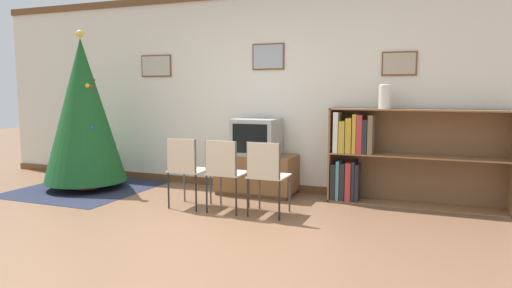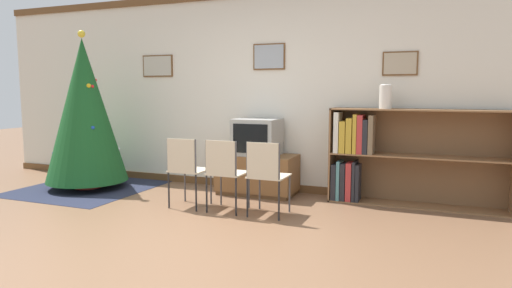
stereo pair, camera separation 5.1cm
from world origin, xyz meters
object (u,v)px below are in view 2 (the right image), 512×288
object	(u,v)px
television	(257,137)
vase	(386,96)
bookshelf	(384,156)
tv_console	(257,174)
christmas_tree	(85,111)
folding_chair_right	(266,174)
folding_chair_center	(225,171)
folding_chair_left	(186,168)

from	to	relation	value
television	vase	bearing A→B (deg)	2.43
bookshelf	television	bearing A→B (deg)	-176.19
tv_console	christmas_tree	bearing A→B (deg)	-166.37
folding_chair_right	vase	xyz separation A→B (m)	(1.10, 1.05, 0.82)
christmas_tree	folding_chair_center	xyz separation A→B (m)	(2.33, -0.42, -0.61)
christmas_tree	folding_chair_center	world-z (taller)	christmas_tree
television	folding_chair_center	world-z (taller)	television
tv_console	folding_chair_right	world-z (taller)	folding_chair_right
folding_chair_center	vase	distance (m)	2.08
folding_chair_center	folding_chair_right	bearing A→B (deg)	0.00
christmas_tree	television	world-z (taller)	christmas_tree
vase	folding_chair_right	bearing A→B (deg)	-136.47
christmas_tree	bookshelf	world-z (taller)	christmas_tree
tv_console	folding_chair_left	bearing A→B (deg)	-116.79
television	bookshelf	distance (m)	1.62
folding_chair_right	vase	bearing A→B (deg)	43.53
christmas_tree	folding_chair_right	distance (m)	2.92
vase	bookshelf	bearing A→B (deg)	80.15
folding_chair_center	folding_chair_right	size ratio (longest dim) A/B	1.00
christmas_tree	folding_chair_left	xyz separation A→B (m)	(1.83, -0.42, -0.61)
tv_console	bookshelf	bearing A→B (deg)	3.72
christmas_tree	vase	distance (m)	3.98
folding_chair_center	tv_console	bearing A→B (deg)	90.00
television	folding_chair_left	world-z (taller)	television
christmas_tree	bookshelf	size ratio (longest dim) A/B	1.07
tv_console	folding_chair_left	world-z (taller)	folding_chair_left
folding_chair_left	folding_chair_right	world-z (taller)	same
television	folding_chair_center	size ratio (longest dim) A/B	0.69
folding_chair_center	bookshelf	world-z (taller)	bookshelf
christmas_tree	tv_console	size ratio (longest dim) A/B	2.12
tv_console	bookshelf	size ratio (longest dim) A/B	0.50
christmas_tree	folding_chair_center	size ratio (longest dim) A/B	2.63
folding_chair_center	folding_chair_right	distance (m)	0.49
folding_chair_center	vase	bearing A→B (deg)	33.23
christmas_tree	folding_chair_right	xyz separation A→B (m)	(2.82, -0.42, -0.61)
folding_chair_left	television	bearing A→B (deg)	63.15
television	folding_chair_center	distance (m)	1.02
tv_console	vase	distance (m)	1.90
vase	folding_chair_left	bearing A→B (deg)	-153.43
television	folding_chair_right	distance (m)	1.13
television	bookshelf	world-z (taller)	bookshelf
folding_chair_right	vase	world-z (taller)	vase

